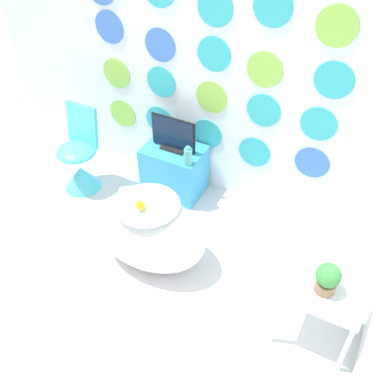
# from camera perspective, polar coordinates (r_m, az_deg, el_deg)

# --- Properties ---
(ground_plane) EXTENTS (12.00, 12.00, 0.00)m
(ground_plane) POSITION_cam_1_polar(r_m,az_deg,el_deg) (3.31, -14.61, -19.09)
(ground_plane) COLOR silver
(wall_back_dotted) EXTENTS (4.38, 0.05, 2.60)m
(wall_back_dotted) POSITION_cam_1_polar(r_m,az_deg,el_deg) (3.69, 2.39, 16.95)
(wall_back_dotted) COLOR white
(wall_back_dotted) RESTS_ON ground_plane
(bathtub) EXTENTS (0.93, 0.60, 0.60)m
(bathtub) POSITION_cam_1_polar(r_m,az_deg,el_deg) (3.49, -5.43, -4.97)
(bathtub) COLOR white
(bathtub) RESTS_ON ground_plane
(rubber_duck) EXTENTS (0.07, 0.07, 0.08)m
(rubber_duck) POSITION_cam_1_polar(r_m,az_deg,el_deg) (3.22, -6.62, -1.63)
(rubber_duck) COLOR yellow
(rubber_duck) RESTS_ON bathtub
(chair) EXTENTS (0.37, 0.37, 0.81)m
(chair) POSITION_cam_1_polar(r_m,az_deg,el_deg) (4.30, -14.03, 3.51)
(chair) COLOR #4CC6DB
(chair) RESTS_ON ground_plane
(tv_cabinet) EXTENTS (0.54, 0.38, 0.47)m
(tv_cabinet) POSITION_cam_1_polar(r_m,az_deg,el_deg) (4.15, -2.26, 2.83)
(tv_cabinet) COLOR #389ED6
(tv_cabinet) RESTS_ON ground_plane
(tv) EXTENTS (0.42, 0.12, 0.32)m
(tv) POSITION_cam_1_polar(r_m,az_deg,el_deg) (3.93, -2.39, 7.18)
(tv) COLOR black
(tv) RESTS_ON tv_cabinet
(vase) EXTENTS (0.07, 0.07, 0.18)m
(vase) POSITION_cam_1_polar(r_m,az_deg,el_deg) (3.78, -0.51, 4.53)
(vase) COLOR #51B2AD
(vase) RESTS_ON tv_cabinet
(side_table) EXTENTS (0.51, 0.38, 0.51)m
(side_table) POSITION_cam_1_polar(r_m,az_deg,el_deg) (3.04, 16.08, -12.87)
(side_table) COLOR silver
(side_table) RESTS_ON ground_plane
(potted_plant_left) EXTENTS (0.16, 0.16, 0.23)m
(potted_plant_left) POSITION_cam_1_polar(r_m,az_deg,el_deg) (2.88, 16.84, -10.43)
(potted_plant_left) COLOR #8C6B4C
(potted_plant_left) RESTS_ON side_table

